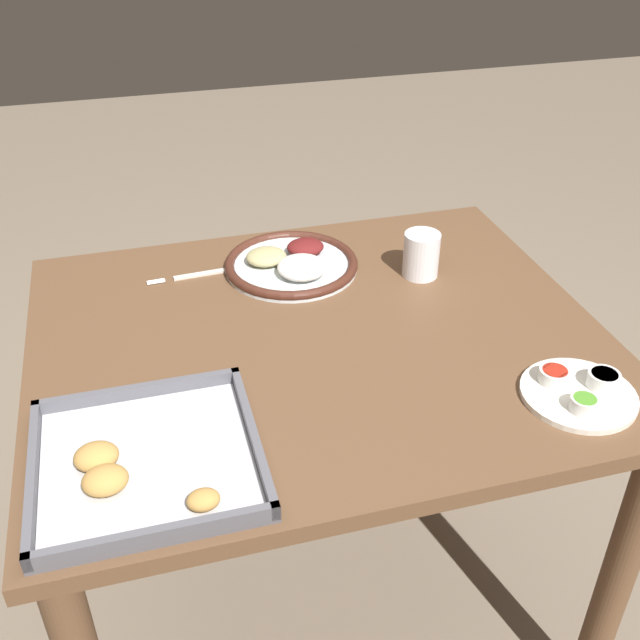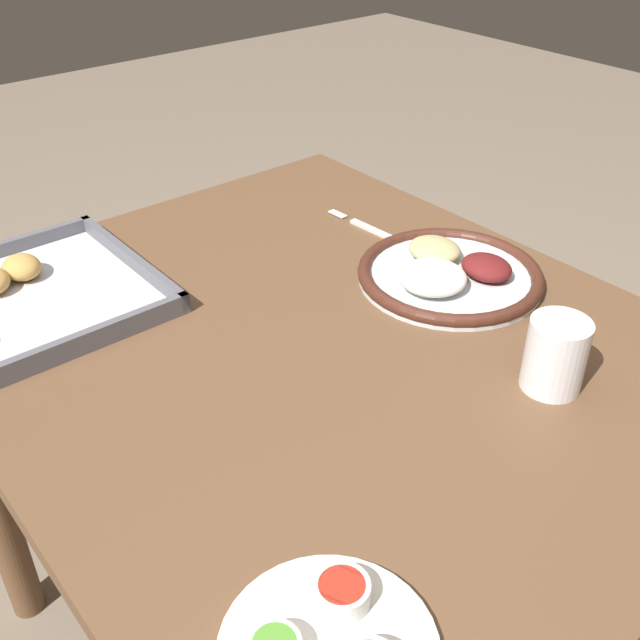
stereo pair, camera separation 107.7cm
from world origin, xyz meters
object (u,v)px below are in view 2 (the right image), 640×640
object	(u,v)px
baking_tray	(30,295)
drinking_cup	(555,355)
dinner_plate	(449,273)
fork	(381,233)

from	to	relation	value
baking_tray	drinking_cup	size ratio (longest dim) A/B	3.49
dinner_plate	fork	world-z (taller)	dinner_plate
dinner_plate	baking_tray	size ratio (longest dim) A/B	0.86
dinner_plate	drinking_cup	world-z (taller)	drinking_cup
baking_tray	drinking_cup	xyz separation A→B (m)	(-0.58, -0.41, 0.03)
dinner_plate	drinking_cup	distance (m)	0.26
fork	drinking_cup	size ratio (longest dim) A/B	2.35
fork	drinking_cup	xyz separation A→B (m)	(-0.42, 0.12, 0.04)
dinner_plate	drinking_cup	size ratio (longest dim) A/B	2.98
dinner_plate	baking_tray	bearing A→B (deg)	55.79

